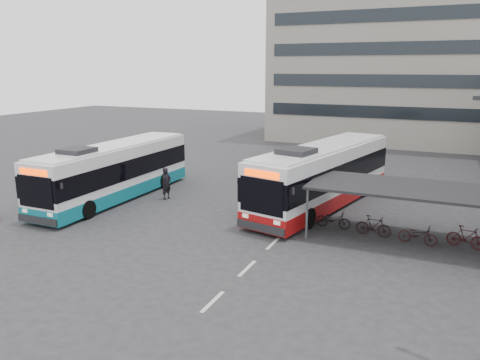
% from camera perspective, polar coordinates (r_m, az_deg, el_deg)
% --- Properties ---
extents(ground, '(120.00, 120.00, 0.00)m').
position_cam_1_polar(ground, '(22.51, -1.97, -6.79)').
color(ground, '#28282B').
rests_on(ground, ground).
extents(bike_shelter, '(10.00, 4.00, 2.54)m').
position_cam_1_polar(bike_shelter, '(22.83, 21.13, -3.41)').
color(bike_shelter, '#595B60').
rests_on(bike_shelter, ground).
extents(office_block, '(30.00, 15.00, 25.00)m').
position_cam_1_polar(office_block, '(55.23, 21.66, 17.49)').
color(office_block, gray).
rests_on(office_block, ground).
extents(road_markings, '(0.15, 7.60, 0.01)m').
position_cam_1_polar(road_markings, '(19.01, 0.88, -10.72)').
color(road_markings, beige).
rests_on(road_markings, ground).
extents(bus_main, '(5.39, 13.11, 3.79)m').
position_cam_1_polar(bus_main, '(27.30, 10.07, 0.50)').
color(bus_main, white).
rests_on(bus_main, ground).
extents(bus_teal, '(2.70, 12.14, 3.58)m').
position_cam_1_polar(bus_teal, '(29.38, -15.01, 0.98)').
color(bus_teal, white).
rests_on(bus_teal, ground).
extents(pedestrian, '(0.58, 0.78, 1.94)m').
position_cam_1_polar(pedestrian, '(28.72, -8.95, -0.43)').
color(pedestrian, black).
rests_on(pedestrian, ground).
extents(sign_totem_mid, '(0.50, 0.24, 2.31)m').
position_cam_1_polar(sign_totem_mid, '(32.28, -20.68, 0.81)').
color(sign_totem_mid, maroon).
rests_on(sign_totem_mid, ground).
extents(sign_totem_north, '(0.54, 0.31, 2.54)m').
position_cam_1_polar(sign_totem_north, '(34.91, -16.66, 2.22)').
color(sign_totem_north, maroon).
rests_on(sign_totem_north, ground).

